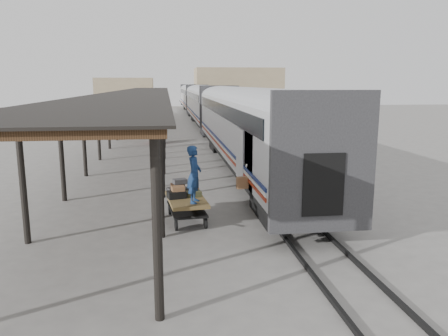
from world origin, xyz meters
TOP-DOWN VIEW (x-y plane):
  - ground at (0.00, 0.00)m, footprint 160.00×160.00m
  - train at (3.19, 33.79)m, footprint 3.45×76.01m
  - canopy at (-3.40, 24.00)m, footprint 4.90×64.30m
  - rails at (3.20, 34.00)m, footprint 1.54×150.00m
  - building_far at (14.00, 78.00)m, footprint 18.00×10.00m
  - building_left at (-10.00, 82.00)m, footprint 12.00×8.00m
  - baggage_cart at (-0.49, -0.44)m, footprint 1.50×2.52m
  - suitcase_stack at (-0.66, -0.09)m, footprint 1.26×1.20m
  - luggage_tug at (-1.99, 20.55)m, footprint 0.89×1.36m
  - porter at (-0.24, -1.09)m, footprint 0.63×0.81m
  - pedestrian at (-1.77, 18.20)m, footprint 1.02×0.52m

SIDE VIEW (x-z plane):
  - ground at x=0.00m, z-range 0.00..0.00m
  - rails at x=3.20m, z-range 0.00..0.12m
  - luggage_tug at x=-1.99m, z-range -0.05..1.11m
  - baggage_cart at x=-0.49m, z-range 0.22..1.08m
  - pedestrian at x=-1.77m, z-range 0.00..1.67m
  - suitcase_stack at x=-0.66m, z-range 0.75..1.34m
  - porter at x=-0.24m, z-range 0.86..2.81m
  - train at x=3.19m, z-range 0.69..4.70m
  - building_left at x=-10.00m, z-range 0.00..6.00m
  - building_far at x=14.00m, z-range 0.00..8.00m
  - canopy at x=-3.40m, z-range 1.93..6.08m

